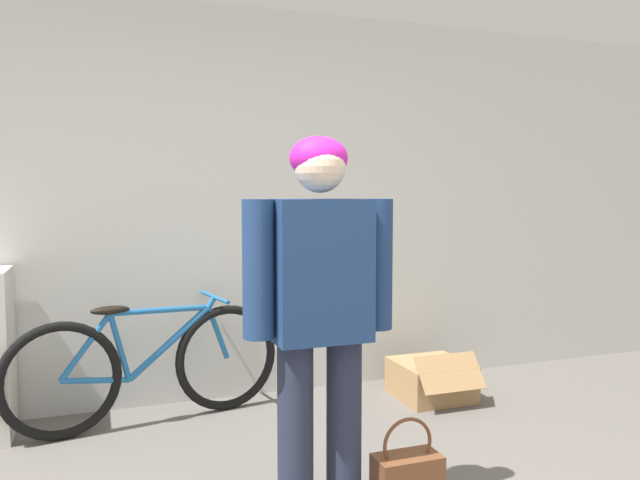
% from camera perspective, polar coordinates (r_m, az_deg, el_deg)
% --- Properties ---
extents(wall_back, '(8.00, 0.07, 2.60)m').
position_cam_1_polar(wall_back, '(4.17, -10.99, 3.17)').
color(wall_back, silver).
rests_on(wall_back, ground_plane).
extents(person, '(0.64, 0.25, 1.61)m').
position_cam_1_polar(person, '(2.57, -0.01, -5.39)').
color(person, '#23283D').
rests_on(person, ground_plane).
extents(bicycle, '(1.64, 0.47, 0.74)m').
position_cam_1_polar(bicycle, '(3.91, -15.38, -10.99)').
color(bicycle, black).
rests_on(bicycle, ground_plane).
extents(handbag, '(0.29, 0.16, 0.41)m').
position_cam_1_polar(handbag, '(2.92, 7.98, -20.89)').
color(handbag, brown).
rests_on(handbag, ground_plane).
extents(cardboard_box, '(0.47, 0.55, 0.34)m').
position_cam_1_polar(cardboard_box, '(4.36, 10.15, -12.44)').
color(cardboard_box, '#A87F51').
rests_on(cardboard_box, ground_plane).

